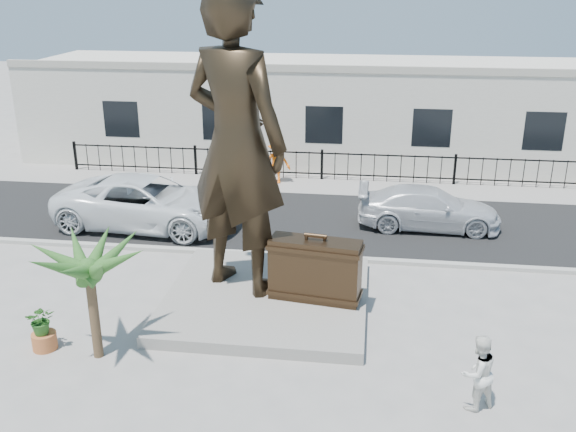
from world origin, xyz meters
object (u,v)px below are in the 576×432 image
at_px(tourist, 478,373).
at_px(car_white, 147,202).
at_px(statue, 236,143).
at_px(suitcase, 315,270).

height_order(tourist, car_white, car_white).
bearing_deg(car_white, statue, -133.13).
bearing_deg(statue, suitcase, -169.64).
bearing_deg(car_white, tourist, -127.30).
distance_m(statue, car_white, 7.02).
bearing_deg(suitcase, statue, 173.62).
height_order(statue, car_white, statue).
bearing_deg(suitcase, tourist, -37.60).
height_order(suitcase, car_white, suitcase).
bearing_deg(tourist, statue, -67.56).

